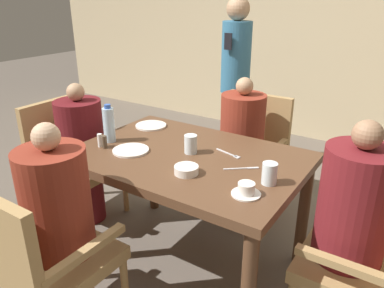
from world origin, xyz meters
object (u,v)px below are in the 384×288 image
Objects in this scene: chair_near_corner at (37,257)px; chair_left_side at (71,156)px; chair_right_side at (378,258)px; glass_tall_near at (191,144)px; plate_main_right at (151,126)px; plate_main_left at (131,150)px; diner_in_left_chair at (83,153)px; teacup_with_saucer at (246,190)px; glass_tall_mid at (269,173)px; bowl_small at (186,170)px; diner_in_near_chair at (60,228)px; diner_in_right_chair at (349,231)px; standing_host at (235,80)px; water_bottle at (109,124)px; diner_in_far_chair at (241,147)px; chair_far_side at (249,149)px.

chair_left_side is at bearing 132.83° from chair_near_corner.
glass_tall_near is at bearing 178.29° from chair_right_side.
plate_main_left is at bearing -66.25° from plate_main_right.
diner_in_left_chair is 1.07m from chair_near_corner.
teacup_with_saucer reaches higher than plate_main_right.
glass_tall_near is at bearing 168.71° from glass_tall_mid.
chair_near_corner is 7.04× the size of bowl_small.
diner_in_near_chair is at bearing -151.52° from chair_right_side.
diner_in_right_chair is 0.71× the size of standing_host.
diner_in_right_chair is 2.02m from standing_host.
glass_tall_mid is (1.04, 0.02, -0.06)m from water_bottle.
water_bottle is at bearing 112.76° from diner_in_near_chair.
standing_host is 14.57× the size of glass_tall_near.
glass_tall_mid is (0.52, -0.10, 0.00)m from glass_tall_near.
diner_in_far_chair reaches higher than plate_main_right.
diner_in_right_chair reaches higher than chair_near_corner.
chair_far_side is at bearing 90.00° from diner_in_far_chair.
diner_in_near_chair is (-0.00, 0.14, 0.08)m from chair_near_corner.
glass_tall_near is at bearing 151.11° from teacup_with_saucer.
diner_in_far_chair is 0.93m from plate_main_left.
standing_host is at bearing 95.17° from diner_in_near_chair.
plate_main_left is 0.79m from teacup_with_saucer.
diner_in_near_chair is at bearing -77.09° from plate_main_right.
plate_main_left is (-0.30, -0.85, 0.21)m from diner_in_far_chair.
diner_in_right_chair reaches higher than diner_in_near_chair.
standing_host reaches higher than water_bottle.
chair_left_side is 0.56× the size of standing_host.
diner_in_left_chair is 0.66× the size of standing_host.
diner_in_far_chair reaches higher than chair_far_side.
plate_main_right is 0.90× the size of water_bottle.
diner_in_near_chair is (-1.17, -0.71, -0.01)m from diner_in_right_chair.
glass_tall_near is (-0.91, 0.03, 0.23)m from diner_in_right_chair.
chair_left_side reaches higher than plate_main_right.
chair_right_side is 7.04× the size of bowl_small.
chair_left_side is 4.16× the size of plate_main_right.
diner_in_left_chair reaches higher than glass_tall_near.
glass_tall_mid is at bearing 4.76° from plate_main_left.
bowl_small is (-0.78, -0.20, 0.19)m from diner_in_right_chair.
standing_host is at bearing 118.79° from teacup_with_saucer.
water_bottle reaches higher than glass_tall_near.
chair_far_side is at bearing 39.05° from chair_left_side.
chair_left_side is at bearing 170.17° from bowl_small.
glass_tall_mid is at bearing -18.45° from plate_main_right.
chair_far_side is at bearing 43.12° from diner_in_left_chair.
water_bottle is (-0.26, 0.62, 0.30)m from diner_in_near_chair.
teacup_with_saucer is at bearing -8.67° from chair_left_side.
chair_right_side is 4.16× the size of plate_main_right.
chair_near_corner is at bearing -52.70° from diner_in_left_chair.
plate_main_right is 1.54× the size of teacup_with_saucer.
diner_in_right_chair is 1.42m from plate_main_right.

